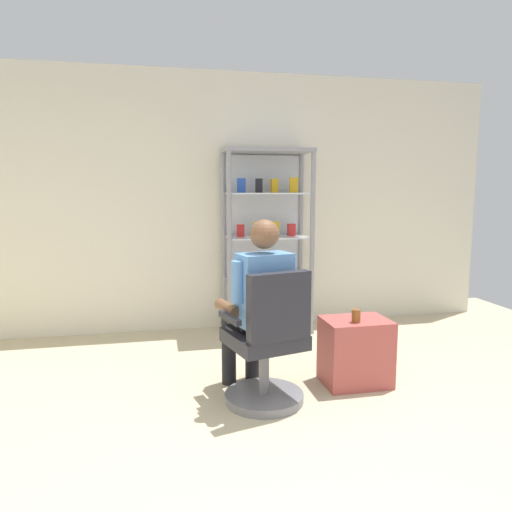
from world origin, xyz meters
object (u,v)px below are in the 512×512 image
object	(u,v)px
storage_crate	(355,352)
tea_glass	(356,316)
office_chair	(268,350)
display_cabinet_main	(266,240)
seated_shopkeeper	(257,300)

from	to	relation	value
storage_crate	tea_glass	size ratio (longest dim) A/B	5.23
office_chair	storage_crate	bearing A→B (deg)	15.88
office_chair	storage_crate	size ratio (longest dim) A/B	1.88
office_chair	tea_glass	bearing A→B (deg)	11.08
tea_glass	office_chair	bearing A→B (deg)	-168.92
display_cabinet_main	tea_glass	bearing A→B (deg)	-79.20
tea_glass	display_cabinet_main	bearing A→B (deg)	100.80
display_cabinet_main	storage_crate	size ratio (longest dim) A/B	3.73
display_cabinet_main	storage_crate	xyz separation A→B (m)	(0.35, -1.55, -0.71)
office_chair	seated_shopkeeper	distance (m)	0.36
display_cabinet_main	tea_glass	distance (m)	1.71
seated_shopkeeper	storage_crate	xyz separation A→B (m)	(0.78, 0.05, -0.46)
display_cabinet_main	tea_glass	world-z (taller)	display_cabinet_main
display_cabinet_main	seated_shopkeeper	distance (m)	1.69
seated_shopkeeper	display_cabinet_main	bearing A→B (deg)	74.79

